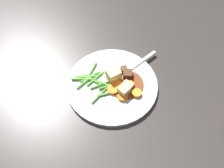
% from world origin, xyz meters
% --- Properties ---
extents(ground_plane, '(3.00, 3.00, 0.00)m').
position_xyz_m(ground_plane, '(0.00, 0.00, 0.00)').
color(ground_plane, '#383330').
extents(dinner_plate, '(0.28, 0.28, 0.01)m').
position_xyz_m(dinner_plate, '(0.00, 0.00, 0.01)').
color(dinner_plate, white).
rests_on(dinner_plate, ground_plane).
extents(stew_sauce, '(0.11, 0.11, 0.00)m').
position_xyz_m(stew_sauce, '(0.04, -0.01, 0.01)').
color(stew_sauce, brown).
rests_on(stew_sauce, dinner_plate).
extents(carrot_slice_0, '(0.03, 0.03, 0.01)m').
position_xyz_m(carrot_slice_0, '(0.01, -0.01, 0.02)').
color(carrot_slice_0, orange).
rests_on(carrot_slice_0, dinner_plate).
extents(carrot_slice_1, '(0.04, 0.04, 0.01)m').
position_xyz_m(carrot_slice_1, '(0.07, -0.04, 0.02)').
color(carrot_slice_1, orange).
rests_on(carrot_slice_1, dinner_plate).
extents(carrot_slice_2, '(0.04, 0.04, 0.01)m').
position_xyz_m(carrot_slice_2, '(0.03, -0.05, 0.02)').
color(carrot_slice_2, orange).
rests_on(carrot_slice_2, dinner_plate).
extents(carrot_slice_3, '(0.04, 0.04, 0.01)m').
position_xyz_m(carrot_slice_3, '(-0.00, -0.02, 0.02)').
color(carrot_slice_3, orange).
rests_on(carrot_slice_3, dinner_plate).
extents(carrot_slice_4, '(0.03, 0.03, 0.01)m').
position_xyz_m(carrot_slice_4, '(0.05, -0.01, 0.02)').
color(carrot_slice_4, orange).
rests_on(carrot_slice_4, dinner_plate).
extents(potato_chunk_0, '(0.04, 0.04, 0.03)m').
position_xyz_m(potato_chunk_0, '(0.03, -0.04, 0.03)').
color(potato_chunk_0, '#EAD68C').
rests_on(potato_chunk_0, dinner_plate).
extents(potato_chunk_1, '(0.05, 0.05, 0.04)m').
position_xyz_m(potato_chunk_1, '(0.01, 0.02, 0.03)').
color(potato_chunk_1, '#EAD68C').
rests_on(potato_chunk_1, dinner_plate).
extents(potato_chunk_2, '(0.04, 0.04, 0.02)m').
position_xyz_m(potato_chunk_2, '(0.04, -0.02, 0.02)').
color(potato_chunk_2, '#EAD68C').
rests_on(potato_chunk_2, dinner_plate).
extents(meat_chunk_0, '(0.03, 0.03, 0.02)m').
position_xyz_m(meat_chunk_0, '(0.05, 0.02, 0.02)').
color(meat_chunk_0, '#56331E').
rests_on(meat_chunk_0, dinner_plate).
extents(meat_chunk_1, '(0.02, 0.02, 0.02)m').
position_xyz_m(meat_chunk_1, '(0.04, 0.04, 0.02)').
color(meat_chunk_1, brown).
rests_on(meat_chunk_1, dinner_plate).
extents(green_bean_0, '(0.06, 0.02, 0.01)m').
position_xyz_m(green_bean_0, '(-0.01, -0.01, 0.02)').
color(green_bean_0, '#4C8E33').
rests_on(green_bean_0, dinner_plate).
extents(green_bean_1, '(0.08, 0.01, 0.01)m').
position_xyz_m(green_bean_1, '(-0.07, 0.03, 0.02)').
color(green_bean_1, '#66AD42').
rests_on(green_bean_1, dinner_plate).
extents(green_bean_2, '(0.06, 0.04, 0.01)m').
position_xyz_m(green_bean_2, '(-0.06, 0.03, 0.02)').
color(green_bean_2, '#4C8E33').
rests_on(green_bean_2, dinner_plate).
extents(green_bean_3, '(0.08, 0.05, 0.01)m').
position_xyz_m(green_bean_3, '(-0.01, -0.01, 0.02)').
color(green_bean_3, '#4C8E33').
rests_on(green_bean_3, dinner_plate).
extents(green_bean_4, '(0.06, 0.05, 0.01)m').
position_xyz_m(green_bean_4, '(-0.08, 0.02, 0.02)').
color(green_bean_4, '#66AD42').
rests_on(green_bean_4, dinner_plate).
extents(green_bean_5, '(0.04, 0.06, 0.01)m').
position_xyz_m(green_bean_5, '(-0.06, 0.05, 0.02)').
color(green_bean_5, '#599E38').
rests_on(green_bean_5, dinner_plate).
extents(green_bean_6, '(0.06, 0.06, 0.01)m').
position_xyz_m(green_bean_6, '(-0.04, -0.04, 0.02)').
color(green_bean_6, '#4C8E33').
rests_on(green_bean_6, dinner_plate).
extents(green_bean_7, '(0.05, 0.02, 0.01)m').
position_xyz_m(green_bean_7, '(-0.02, -0.04, 0.02)').
color(green_bean_7, '#599E38').
rests_on(green_bean_7, dinner_plate).
extents(green_bean_8, '(0.06, 0.04, 0.01)m').
position_xyz_m(green_bean_8, '(-0.06, 0.02, 0.02)').
color(green_bean_8, '#599E38').
rests_on(green_bean_8, dinner_plate).
extents(green_bean_9, '(0.07, 0.03, 0.01)m').
position_xyz_m(green_bean_9, '(-0.03, -0.00, 0.02)').
color(green_bean_9, '#599E38').
rests_on(green_bean_9, dinner_plate).
extents(green_bean_10, '(0.08, 0.01, 0.01)m').
position_xyz_m(green_bean_10, '(-0.07, 0.04, 0.02)').
color(green_bean_10, '#4C8E33').
rests_on(green_bean_10, dinner_plate).
extents(green_bean_11, '(0.06, 0.05, 0.01)m').
position_xyz_m(green_bean_11, '(-0.05, 0.02, 0.02)').
color(green_bean_11, '#599E38').
rests_on(green_bean_11, dinner_plate).
extents(green_bean_12, '(0.07, 0.02, 0.01)m').
position_xyz_m(green_bean_12, '(-0.08, 0.02, 0.02)').
color(green_bean_12, '#599E38').
rests_on(green_bean_12, dinner_plate).
extents(fork, '(0.15, 0.11, 0.00)m').
position_xyz_m(fork, '(0.08, 0.06, 0.01)').
color(fork, silver).
rests_on(fork, dinner_plate).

